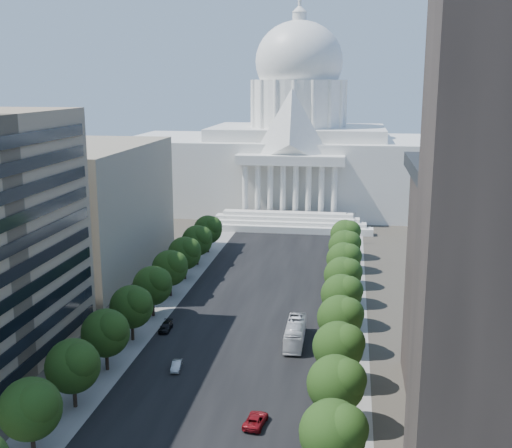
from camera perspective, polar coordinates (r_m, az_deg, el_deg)
The scene contains 32 objects.
road_asphalt at distance 139.87m, azimuth 0.24°, elevation -5.97°, with size 30.00×260.00×0.01m, color black.
sidewalk_left at distance 143.71m, azimuth -7.31°, elevation -5.56°, with size 8.00×260.00×0.02m, color gray.
sidewalk_right at distance 138.55m, azimuth 8.09°, elevation -6.28°, with size 8.00×260.00×0.02m, color gray.
capitol at distance 228.23m, azimuth 3.72°, elevation 6.39°, with size 120.00×56.00×73.00m.
office_block_left_far at distance 159.13m, azimuth -16.58°, elevation 1.37°, with size 38.00×52.00×30.00m, color gray.
tree_l_b at distance 83.85m, azimuth -19.30°, elevation -15.16°, with size 7.79×7.60×9.97m.
tree_l_c at distance 93.46m, azimuth -15.84°, elevation -11.95°, with size 7.79×7.60×9.97m.
tree_l_d at distance 103.57m, azimuth -13.10°, elevation -9.32°, with size 7.79×7.60×9.97m.
tree_l_e at distance 114.05m, azimuth -10.89°, elevation -7.14°, with size 7.79×7.60×9.97m.
tree_l_f at distance 124.81m, azimuth -9.07°, elevation -5.33°, with size 7.79×7.60×9.97m.
tree_l_g at distance 135.77m, azimuth -7.55°, elevation -3.81°, with size 7.79×7.60×9.97m.
tree_l_h at distance 146.89m, azimuth -6.27°, elevation -2.51°, with size 7.79×7.60×9.97m.
tree_l_i at distance 158.14m, azimuth -5.16°, elevation -1.39°, with size 7.79×7.60×9.97m.
tree_l_j at distance 169.50m, azimuth -4.21°, elevation -0.43°, with size 7.79×7.60×9.97m.
tree_r_b at distance 75.33m, azimuth 7.09°, elevation -17.86°, with size 7.79×7.60×9.97m.
tree_r_c at distance 85.90m, azimuth 7.33°, elevation -13.82°, with size 7.79×7.60×9.97m.
tree_r_d at distance 96.81m, azimuth 7.51°, elevation -10.68°, with size 7.79×7.60×9.97m.
tree_r_e at distance 107.94m, azimuth 7.65°, elevation -8.17°, with size 7.79×7.60×9.97m.
tree_r_f at distance 119.25m, azimuth 7.76°, elevation -6.14°, with size 7.79×7.60×9.97m.
tree_r_g at distance 130.68m, azimuth 7.85°, elevation -4.47°, with size 7.79×7.60×9.97m.
tree_r_h at distance 142.20m, azimuth 7.93°, elevation -3.06°, with size 7.79×7.60×9.97m.
tree_r_i at distance 153.79m, azimuth 7.99°, elevation -1.87°, with size 7.79×7.60×9.97m.
tree_r_j at distance 165.45m, azimuth 8.05°, elevation -0.84°, with size 7.79×7.60×9.97m.
streetlight_b at distance 85.46m, azimuth 8.39°, elevation -14.47°, with size 2.61×0.44×9.00m.
streetlight_c at distance 108.35m, azimuth 8.48°, elevation -8.48°, with size 2.61×0.44×9.00m.
streetlight_d at distance 132.00m, azimuth 8.53°, elevation -4.60°, with size 2.61×0.44×9.00m.
streetlight_e at distance 156.08m, azimuth 8.57°, elevation -1.91°, with size 2.61×0.44×9.00m.
streetlight_f at distance 180.40m, azimuth 8.60°, elevation 0.06°, with size 2.61×0.44×9.00m.
car_silver at distance 104.22m, azimuth -7.07°, elevation -12.40°, with size 1.40×4.03×1.33m, color #ADB0B5.
car_red at distance 88.54m, azimuth -0.03°, elevation -17.04°, with size 2.45×5.31×1.48m, color maroon.
car_dark_b at distance 119.54m, azimuth -8.02°, elevation -9.04°, with size 1.96×4.82×1.40m, color black.
city_bus at distance 112.97m, azimuth 3.49°, elevation -9.66°, with size 3.01×12.87×3.58m, color silver.
Camera 1 is at (19.18, -41.21, 44.50)m, focal length 45.00 mm.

